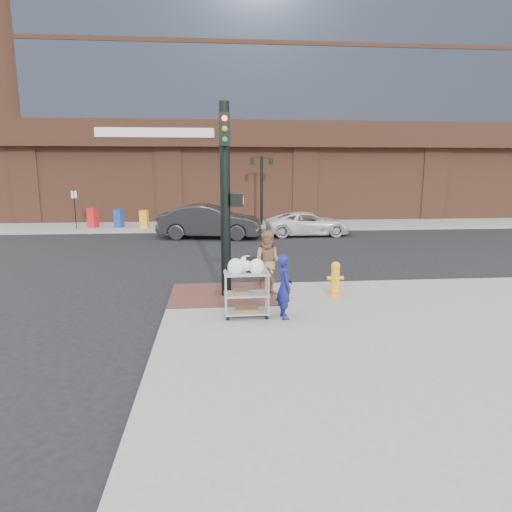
{
  "coord_description": "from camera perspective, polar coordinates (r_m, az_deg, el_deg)",
  "views": [
    {
      "loc": [
        -0.77,
        -11.06,
        3.54
      ],
      "look_at": [
        0.28,
        0.6,
        1.25
      ],
      "focal_mm": 32.0,
      "sensor_mm": 36.0,
      "label": 1
    }
  ],
  "objects": [
    {
      "name": "parking_sign",
      "position": [
        27.28,
        -21.69,
        5.48
      ],
      "size": [
        0.05,
        0.05,
        2.2
      ],
      "primitive_type": "cylinder",
      "color": "black",
      "rests_on": "sidewalk_far"
    },
    {
      "name": "newsbox_blue",
      "position": [
        27.19,
        -16.77,
        4.54
      ],
      "size": [
        0.55,
        0.53,
        1.04
      ],
      "primitive_type": "cube",
      "rotation": [
        0.0,
        0.0,
        -0.37
      ],
      "color": "#1938A4",
      "rests_on": "sidewalk_far"
    },
    {
      "name": "woman_blue",
      "position": [
        10.33,
        3.57,
        -3.83
      ],
      "size": [
        0.41,
        0.58,
        1.48
      ],
      "primitive_type": "imported",
      "rotation": [
        0.0,
        0.0,
        1.68
      ],
      "color": "navy",
      "rests_on": "sidewalk_near"
    },
    {
      "name": "traffic_signal_pole",
      "position": [
        11.86,
        -3.76,
        7.62
      ],
      "size": [
        0.61,
        0.51,
        5.0
      ],
      "color": "black",
      "rests_on": "sidewalk_near"
    },
    {
      "name": "sedan_dark",
      "position": [
        23.09,
        -5.78,
        4.31
      ],
      "size": [
        5.34,
        2.6,
        1.69
      ],
      "primitive_type": "imported",
      "rotation": [
        0.0,
        0.0,
        1.41
      ],
      "color": "black",
      "rests_on": "ground"
    },
    {
      "name": "newsbox_red",
      "position": [
        27.62,
        -19.74,
        4.54
      ],
      "size": [
        0.6,
        0.58,
        1.12
      ],
      "primitive_type": "cube",
      "rotation": [
        0.0,
        0.0,
        -0.42
      ],
      "color": "red",
      "rests_on": "sidewalk_far"
    },
    {
      "name": "brick_curb_ramp",
      "position": [
        12.43,
        -4.19,
        -4.76
      ],
      "size": [
        2.8,
        2.4,
        0.01
      ],
      "primitive_type": "cube",
      "color": "#532F27",
      "rests_on": "sidewalk_near"
    },
    {
      "name": "pedestrian_tan",
      "position": [
        12.18,
        1.64,
        -0.88
      ],
      "size": [
        0.94,
        0.78,
        1.74
      ],
      "primitive_type": "imported",
      "rotation": [
        0.0,
        0.0,
        -0.16
      ],
      "color": "#9C6C49",
      "rests_on": "sidewalk_near"
    },
    {
      "name": "newsbox_yellow",
      "position": [
        26.49,
        -13.82,
        4.49
      ],
      "size": [
        0.48,
        0.45,
        1.0
      ],
      "primitive_type": "cube",
      "rotation": [
        0.0,
        0.0,
        -0.18
      ],
      "color": "#FFAC1C",
      "rests_on": "sidewalk_far"
    },
    {
      "name": "minivan_white",
      "position": [
        24.07,
        6.52,
        4.02
      ],
      "size": [
        4.49,
        2.19,
        1.23
      ],
      "primitive_type": "imported",
      "rotation": [
        0.0,
        0.0,
        1.6
      ],
      "color": "silver",
      "rests_on": "ground"
    },
    {
      "name": "bank_building",
      "position": [
        43.76,
        2.86,
        25.09
      ],
      "size": [
        42.0,
        26.0,
        28.0
      ],
      "primitive_type": "cube",
      "color": "brown",
      "rests_on": "sidewalk_far"
    },
    {
      "name": "lamp_post",
      "position": [
        27.22,
        0.71,
        9.13
      ],
      "size": [
        1.32,
        0.22,
        4.0
      ],
      "color": "black",
      "rests_on": "sidewalk_far"
    },
    {
      "name": "ground",
      "position": [
        11.64,
        -1.12,
        -6.64
      ],
      "size": [
        220.0,
        220.0,
        0.0
      ],
      "primitive_type": "plane",
      "color": "black",
      "rests_on": "ground"
    },
    {
      "name": "fire_hydrant",
      "position": [
        12.28,
        9.87,
        -2.8
      ],
      "size": [
        0.44,
        0.31,
        0.94
      ],
      "color": "#FFA815",
      "rests_on": "sidewalk_near"
    },
    {
      "name": "utility_cart",
      "position": [
        10.41,
        -1.19,
        -4.26
      ],
      "size": [
        1.03,
        0.59,
        1.41
      ],
      "color": "#96969A",
      "rests_on": "sidewalk_near"
    },
    {
      "name": "sidewalk_far",
      "position": [
        45.19,
        12.02,
        6.44
      ],
      "size": [
        65.0,
        36.0,
        0.15
      ],
      "primitive_type": "cube",
      "color": "gray",
      "rests_on": "ground"
    }
  ]
}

